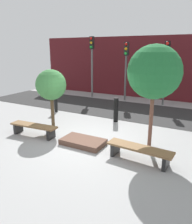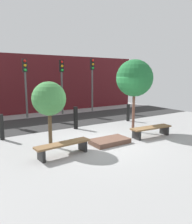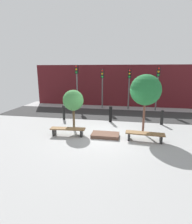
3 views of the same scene
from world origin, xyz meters
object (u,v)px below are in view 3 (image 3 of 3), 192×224
(bench_right, at_px, (145,135))
(traffic_light_east, at_px, (158,81))
(planter_bed, at_px, (105,135))
(bollard_left, at_px, (111,114))
(bench_left, at_px, (68,130))
(bollard_center, at_px, (162,117))
(traffic_light_mid_east, at_px, (129,82))
(traffic_light_mid_west, at_px, (102,82))
(bollard_far_left, at_px, (64,112))
(tree_behind_right_bench, at_px, (146,90))
(tree_behind_left_bench, at_px, (73,101))
(traffic_light_west, at_px, (77,79))

(bench_right, distance_m, traffic_light_east, 7.57)
(planter_bed, height_order, bollard_left, bollard_left)
(bench_left, distance_m, bollard_center, 6.11)
(bench_right, relative_size, traffic_light_mid_east, 0.55)
(bollard_left, height_order, traffic_light_mid_east, traffic_light_mid_east)
(planter_bed, relative_size, traffic_light_mid_west, 0.41)
(bench_right, xyz_separation_m, bollard_left, (-2.01, 2.96, 0.22))
(bench_right, xyz_separation_m, traffic_light_mid_east, (-0.84, 7.07, 2.13))
(bollard_far_left, distance_m, bollard_center, 6.67)
(bollard_left, bearing_deg, bench_left, -124.17)
(bench_left, xyz_separation_m, tree_behind_right_bench, (4.02, 1.11, 2.12))
(tree_behind_left_bench, relative_size, traffic_light_east, 0.64)
(tree_behind_left_bench, relative_size, traffic_light_mid_west, 0.67)
(traffic_light_west, height_order, traffic_light_mid_west, traffic_light_west)
(bollard_center, relative_size, traffic_light_east, 0.26)
(bollard_center, xyz_separation_m, traffic_light_west, (-6.86, 4.11, 2.20))
(planter_bed, xyz_separation_m, bollard_far_left, (-3.33, 2.76, 0.43))
(bench_right, bearing_deg, bench_left, -175.48)
(traffic_light_mid_west, height_order, traffic_light_mid_east, traffic_light_mid_east)
(planter_bed, bearing_deg, traffic_light_mid_east, 80.30)
(tree_behind_left_bench, height_order, traffic_light_mid_east, traffic_light_mid_east)
(traffic_light_east, bearing_deg, traffic_light_west, 180.00)
(tree_behind_left_bench, distance_m, bollard_far_left, 2.58)
(bench_right, relative_size, traffic_light_west, 0.50)
(bollard_left, height_order, traffic_light_east, traffic_light_east)
(tree_behind_right_bench, xyz_separation_m, bollard_left, (-2.01, 1.86, -1.89))
(bollard_left, relative_size, traffic_light_mid_east, 0.30)
(bollard_far_left, height_order, bollard_left, bollard_left)
(tree_behind_left_bench, xyz_separation_m, bollard_center, (5.34, 1.86, -1.26))
(bollard_center, bearing_deg, tree_behind_left_bench, -160.85)
(traffic_light_west, distance_m, traffic_light_mid_west, 2.36)
(traffic_light_east, bearing_deg, bollard_center, -92.64)
(bench_right, xyz_separation_m, traffic_light_west, (-5.53, 7.07, 2.36))
(tree_behind_right_bench, height_order, traffic_light_mid_east, traffic_light_mid_east)
(bench_left, bearing_deg, traffic_light_mid_east, 61.23)
(bench_left, xyz_separation_m, traffic_light_west, (-1.51, 7.07, 2.36))
(bollard_far_left, relative_size, bollard_center, 1.09)
(traffic_light_west, relative_size, traffic_light_mid_west, 1.11)
(traffic_light_west, relative_size, traffic_light_mid_east, 1.10)
(bollard_far_left, xyz_separation_m, bollard_left, (3.33, 0.00, 0.02))
(planter_bed, bearing_deg, bollard_center, 39.64)
(traffic_light_mid_west, bearing_deg, bollard_far_left, -117.71)
(planter_bed, distance_m, tree_behind_left_bench, 2.75)
(bench_left, bearing_deg, traffic_light_west, 97.55)
(bench_right, height_order, bollard_far_left, bollard_far_left)
(bench_left, xyz_separation_m, tree_behind_left_bench, (0.00, 1.11, 1.43))
(bollard_far_left, bearing_deg, planter_bed, -39.64)
(bench_left, relative_size, bollard_far_left, 1.82)
(traffic_light_mid_west, bearing_deg, tree_behind_right_bench, -61.91)
(bollard_center, distance_m, traffic_light_west, 8.29)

